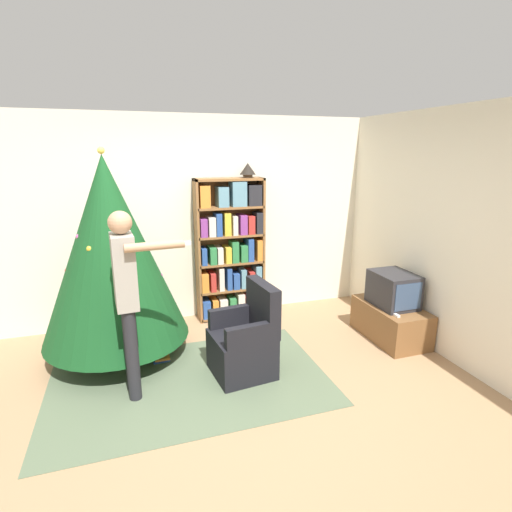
% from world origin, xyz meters
% --- Properties ---
extents(ground_plane, '(14.00, 14.00, 0.00)m').
position_xyz_m(ground_plane, '(0.00, 0.00, 0.00)').
color(ground_plane, '#9E7A56').
extents(wall_back, '(8.00, 0.10, 2.60)m').
position_xyz_m(wall_back, '(0.00, 1.94, 1.30)').
color(wall_back, silver).
rests_on(wall_back, ground_plane).
extents(wall_right, '(0.10, 8.00, 2.60)m').
position_xyz_m(wall_right, '(2.39, 0.00, 1.30)').
color(wall_right, silver).
rests_on(wall_right, ground_plane).
extents(area_rug, '(2.61, 1.62, 0.01)m').
position_xyz_m(area_rug, '(-0.34, 0.29, 0.00)').
color(area_rug, '#56664C').
rests_on(area_rug, ground_plane).
extents(bookshelf, '(0.88, 0.28, 1.83)m').
position_xyz_m(bookshelf, '(0.45, 1.72, 0.91)').
color(bookshelf, brown).
rests_on(bookshelf, ground_plane).
extents(tv_stand, '(0.52, 0.92, 0.41)m').
position_xyz_m(tv_stand, '(2.06, 0.51, 0.21)').
color(tv_stand, brown).
rests_on(tv_stand, ground_plane).
extents(television, '(0.41, 0.53, 0.39)m').
position_xyz_m(television, '(2.06, 0.50, 0.61)').
color(television, '#28282D').
rests_on(television, tv_stand).
extents(game_remote, '(0.04, 0.12, 0.02)m').
position_xyz_m(game_remote, '(1.91, 0.23, 0.43)').
color(game_remote, white).
rests_on(game_remote, tv_stand).
extents(christmas_tree, '(1.50, 1.50, 2.20)m').
position_xyz_m(christmas_tree, '(-0.99, 1.08, 1.17)').
color(christmas_tree, '#4C3323').
rests_on(christmas_tree, ground_plane).
extents(armchair, '(0.63, 0.62, 0.92)m').
position_xyz_m(armchair, '(0.22, 0.30, 0.32)').
color(armchair, black).
rests_on(armchair, ground_plane).
extents(standing_person, '(0.65, 0.47, 1.69)m').
position_xyz_m(standing_person, '(-0.85, 0.28, 1.00)').
color(standing_person, '#232328').
rests_on(standing_person, ground_plane).
extents(table_lamp, '(0.20, 0.20, 0.18)m').
position_xyz_m(table_lamp, '(0.68, 1.73, 1.93)').
color(table_lamp, '#473828').
rests_on(table_lamp, bookshelf).
extents(book_pile_near_tree, '(0.18, 0.14, 0.05)m').
position_xyz_m(book_pile_near_tree, '(-0.57, 0.79, 0.02)').
color(book_pile_near_tree, '#284C93').
rests_on(book_pile_near_tree, ground_plane).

